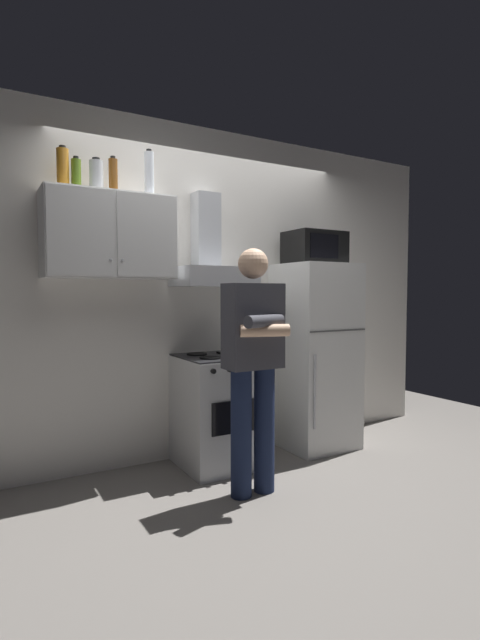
% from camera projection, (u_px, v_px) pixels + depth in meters
% --- Properties ---
extents(ground_plane, '(7.00, 7.00, 0.00)m').
position_uv_depth(ground_plane, '(240.00, 473.00, 3.53)').
color(ground_plane, slate).
extents(back_wall_tiled, '(4.80, 0.10, 2.70)m').
position_uv_depth(back_wall_tiled, '(205.00, 293.00, 3.97)').
color(back_wall_tiled, silver).
rests_on(back_wall_tiled, ground_plane).
extents(upper_cabinet, '(0.90, 0.37, 0.60)m').
position_uv_depth(upper_cabinet, '(109.00, 236.00, 3.33)').
color(upper_cabinet, silver).
extents(stove_oven, '(0.60, 0.62, 0.87)m').
position_uv_depth(stove_oven, '(219.00, 410.00, 3.69)').
color(stove_oven, silver).
rests_on(stove_oven, ground_plane).
extents(range_hood, '(0.60, 0.44, 0.75)m').
position_uv_depth(range_hood, '(211.00, 262.00, 3.74)').
color(range_hood, '#B7BABF').
extents(refrigerator, '(0.60, 0.62, 1.60)m').
position_uv_depth(refrigerator, '(315.00, 356.00, 4.14)').
color(refrigerator, white).
rests_on(refrigerator, ground_plane).
extents(microwave, '(0.48, 0.37, 0.28)m').
position_uv_depth(microwave, '(314.00, 248.00, 4.11)').
color(microwave, black).
rests_on(microwave, refrigerator).
extents(person_standing, '(0.38, 0.33, 1.64)m').
position_uv_depth(person_standing, '(254.00, 361.00, 3.12)').
color(person_standing, '#192342').
rests_on(person_standing, ground_plane).
extents(cooking_pot, '(0.31, 0.21, 0.10)m').
position_uv_depth(cooking_pot, '(241.00, 348.00, 3.63)').
color(cooking_pot, '#B7BABF').
rests_on(cooking_pot, stove_oven).
extents(bottle_vodka_clear, '(0.07, 0.07, 0.34)m').
position_uv_depth(bottle_vodka_clear, '(149.00, 174.00, 3.42)').
color(bottle_vodka_clear, silver).
rests_on(bottle_vodka_clear, upper_cabinet).
extents(bottle_beer_brown, '(0.06, 0.06, 0.27)m').
position_uv_depth(bottle_beer_brown, '(113.00, 177.00, 3.36)').
color(bottle_beer_brown, brown).
rests_on(bottle_beer_brown, upper_cabinet).
extents(bottle_liquor_amber, '(0.08, 0.08, 0.28)m').
position_uv_depth(bottle_liquor_amber, '(63.00, 168.00, 3.17)').
color(bottle_liquor_amber, '#B7721E').
rests_on(bottle_liquor_amber, upper_cabinet).
extents(bottle_olive_oil, '(0.07, 0.07, 0.22)m').
position_uv_depth(bottle_olive_oil, '(76.00, 174.00, 3.21)').
color(bottle_olive_oil, '#4C6B19').
rests_on(bottle_olive_oil, upper_cabinet).
extents(bottle_canister_steel, '(0.09, 0.09, 0.24)m').
position_uv_depth(bottle_canister_steel, '(96.00, 176.00, 3.29)').
color(bottle_canister_steel, '#B2B5BA').
rests_on(bottle_canister_steel, upper_cabinet).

